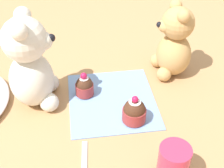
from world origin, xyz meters
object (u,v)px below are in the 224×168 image
object	(u,v)px
teddy_bear_cream	(31,64)
teaspoon	(84,163)
cupcake_near_tan_bear	(134,111)
cupcake_near_cream_bear	(84,86)
teddy_bear_tan	(174,44)
juice_glass	(173,164)

from	to	relation	value
teddy_bear_cream	teaspoon	bearing A→B (deg)	-153.18
cupcake_near_tan_bear	teaspoon	xyz separation A→B (m)	(-0.11, 0.13, -0.03)
cupcake_near_cream_bear	teddy_bear_tan	bearing A→B (deg)	-74.43
teddy_bear_cream	cupcake_near_tan_bear	size ratio (longest dim) A/B	3.39
teddy_bear_cream	cupcake_near_cream_bear	bearing A→B (deg)	-87.87
teddy_bear_tan	cupcake_near_cream_bear	bearing A→B (deg)	-74.95
teddy_bear_cream	teaspoon	xyz separation A→B (m)	(-0.22, -0.11, -0.11)
teddy_bear_cream	teddy_bear_tan	xyz separation A→B (m)	(0.07, -0.38, -0.02)
teddy_bear_tan	juice_glass	xyz separation A→B (m)	(-0.35, 0.10, -0.05)
cupcake_near_tan_bear	teddy_bear_cream	bearing A→B (deg)	64.68
teddy_bear_tan	juice_glass	distance (m)	0.37
teddy_bear_cream	teaspoon	size ratio (longest dim) A/B	2.04
teddy_bear_cream	cupcake_near_cream_bear	distance (m)	0.15
cupcake_near_cream_bear	juice_glass	world-z (taller)	juice_glass
cupcake_near_cream_bear	cupcake_near_tan_bear	xyz separation A→B (m)	(-0.11, -0.11, 0.00)
cupcake_near_cream_bear	cupcake_near_tan_bear	world-z (taller)	cupcake_near_tan_bear
cupcake_near_tan_bear	juice_glass	world-z (taller)	juice_glass
teddy_bear_cream	teddy_bear_tan	bearing A→B (deg)	-78.12
teddy_bear_tan	cupcake_near_tan_bear	world-z (taller)	teddy_bear_tan
cupcake_near_tan_bear	juice_glass	xyz separation A→B (m)	(-0.17, -0.04, 0.01)
juice_glass	teaspoon	distance (m)	0.19
juice_glass	teaspoon	xyz separation A→B (m)	(0.06, 0.17, -0.04)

